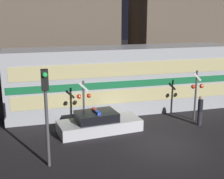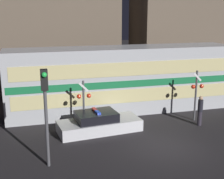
{
  "view_description": "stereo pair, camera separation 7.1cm",
  "coord_description": "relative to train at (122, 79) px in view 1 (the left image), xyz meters",
  "views": [
    {
      "loc": [
        -6.58,
        -13.54,
        6.76
      ],
      "look_at": [
        -1.52,
        4.79,
        2.0
      ],
      "focal_mm": 50.0,
      "sensor_mm": 36.0,
      "label": 1
    },
    {
      "loc": [
        -6.51,
        -13.56,
        6.76
      ],
      "look_at": [
        -1.52,
        4.79,
        2.0
      ],
      "focal_mm": 50.0,
      "sensor_mm": 36.0,
      "label": 2
    }
  ],
  "objects": [
    {
      "name": "train",
      "position": [
        0.0,
        0.0,
        0.0
      ],
      "size": [
        15.6,
        2.93,
        4.45
      ],
      "color": "#B7BABF",
      "rests_on": "ground_plane"
    },
    {
      "name": "ground_plane",
      "position": [
        0.29,
        -6.52,
        -2.22
      ],
      "size": [
        120.0,
        120.0,
        0.0
      ],
      "primitive_type": "plane",
      "color": "#262326"
    },
    {
      "name": "police_car",
      "position": [
        -2.5,
        -3.47,
        -1.74
      ],
      "size": [
        4.92,
        2.35,
        1.31
      ],
      "rotation": [
        0.0,
        0.0,
        0.11
      ],
      "color": "silver",
      "rests_on": "ground_plane"
    },
    {
      "name": "building_center",
      "position": [
        7.93,
        7.07,
        2.76
      ],
      "size": [
        8.79,
        4.91,
        9.96
      ],
      "color": "brown",
      "rests_on": "ground_plane"
    },
    {
      "name": "crossing_signal_near",
      "position": [
        3.82,
        -3.29,
        -0.29
      ],
      "size": [
        0.84,
        0.33,
        3.23
      ],
      "color": "#4C4C51",
      "rests_on": "ground_plane"
    },
    {
      "name": "building_left",
      "position": [
        -3.8,
        9.18,
        2.31
      ],
      "size": [
        11.01,
        6.62,
        9.07
      ],
      "color": "brown",
      "rests_on": "ground_plane"
    },
    {
      "name": "traffic_light_corner",
      "position": [
        -5.61,
        -6.98,
        0.8
      ],
      "size": [
        0.3,
        0.46,
        4.43
      ],
      "color": "#4C4C51",
      "rests_on": "ground_plane"
    },
    {
      "name": "crossing_signal_far",
      "position": [
        -3.24,
        -2.9,
        -0.47
      ],
      "size": [
        0.84,
        0.33,
        2.92
      ],
      "color": "#4C4C51",
      "rests_on": "ground_plane"
    },
    {
      "name": "pedestrian",
      "position": [
        3.65,
        -4.12,
        -1.27
      ],
      "size": [
        0.31,
        0.31,
        1.85
      ],
      "color": "#2D2833",
      "rests_on": "ground_plane"
    }
  ]
}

